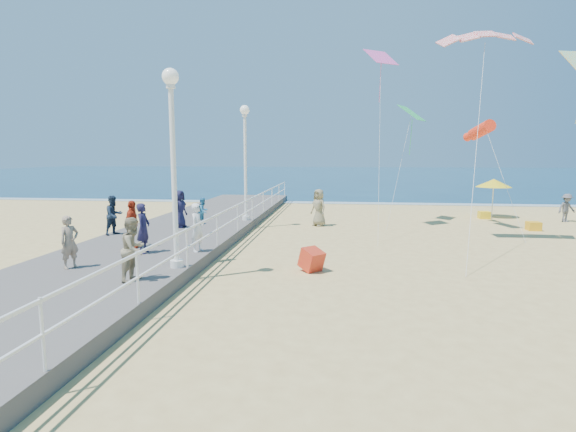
# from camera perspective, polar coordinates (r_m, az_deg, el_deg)

# --- Properties ---
(ground) EXTENTS (160.00, 160.00, 0.00)m
(ground) POSITION_cam_1_polar(r_m,az_deg,el_deg) (12.17, 10.75, -8.98)
(ground) COLOR #DABE72
(ground) RESTS_ON ground
(ocean) EXTENTS (160.00, 90.00, 0.05)m
(ocean) POSITION_cam_1_polar(r_m,az_deg,el_deg) (76.71, 7.57, 5.20)
(ocean) COLOR #0D324F
(ocean) RESTS_ON ground
(surf_line) EXTENTS (160.00, 1.20, 0.04)m
(surf_line) POSITION_cam_1_polar(r_m,az_deg,el_deg) (32.32, 8.38, 1.63)
(surf_line) COLOR silver
(surf_line) RESTS_ON ground
(boardwalk) EXTENTS (5.00, 44.00, 0.40)m
(boardwalk) POSITION_cam_1_polar(r_m,az_deg,el_deg) (13.79, -22.32, -6.56)
(boardwalk) COLOR #64605B
(boardwalk) RESTS_ON ground
(railing) EXTENTS (0.05, 42.00, 0.55)m
(railing) POSITION_cam_1_polar(r_m,az_deg,el_deg) (12.56, -12.76, -2.63)
(railing) COLOR white
(railing) RESTS_ON boardwalk
(lamp_post_mid) EXTENTS (0.44, 0.44, 5.32)m
(lamp_post_mid) POSITION_cam_1_polar(r_m,az_deg,el_deg) (12.47, -14.42, 8.38)
(lamp_post_mid) COLOR white
(lamp_post_mid) RESTS_ON boardwalk
(lamp_post_far) EXTENTS (0.44, 0.44, 5.32)m
(lamp_post_far) POSITION_cam_1_polar(r_m,az_deg,el_deg) (21.11, -5.46, 8.28)
(lamp_post_far) COLOR white
(lamp_post_far) RESTS_ON boardwalk
(woman_holding_toddler) EXTENTS (0.52, 0.65, 1.55)m
(woman_holding_toddler) POSITION_cam_1_polar(r_m,az_deg,el_deg) (14.56, -11.40, -1.46)
(woman_holding_toddler) COLOR silver
(woman_holding_toddler) RESTS_ON boardwalk
(toddler_held) EXTENTS (0.44, 0.50, 0.87)m
(toddler_held) POSITION_cam_1_polar(r_m,az_deg,el_deg) (14.58, -10.71, 0.60)
(toddler_held) COLOR teal
(toddler_held) RESTS_ON boardwalk
(spectator_0) EXTENTS (0.39, 0.58, 1.58)m
(spectator_0) POSITION_cam_1_polar(r_m,az_deg,el_deg) (14.78, -17.89, -1.49)
(spectator_0) COLOR #1D1A39
(spectator_0) RESTS_ON boardwalk
(spectator_1) EXTENTS (0.70, 0.84, 1.58)m
(spectator_1) POSITION_cam_1_polar(r_m,az_deg,el_deg) (11.65, -19.01, -4.00)
(spectator_1) COLOR gray
(spectator_1) RESTS_ON boardwalk
(spectator_3) EXTENTS (0.46, 0.96, 1.58)m
(spectator_3) POSITION_cam_1_polar(r_m,az_deg,el_deg) (15.74, -19.17, -0.99)
(spectator_3) COLOR #B73016
(spectator_3) RESTS_ON boardwalk
(spectator_4) EXTENTS (0.66, 0.87, 1.59)m
(spectator_4) POSITION_cam_1_polar(r_m,az_deg,el_deg) (19.53, -13.58, 0.88)
(spectator_4) COLOR #191835
(spectator_4) RESTS_ON boardwalk
(spectator_6) EXTENTS (0.54, 0.63, 1.45)m
(spectator_6) POSITION_cam_1_polar(r_m,az_deg,el_deg) (13.58, -26.00, -3.00)
(spectator_6) COLOR gray
(spectator_6) RESTS_ON boardwalk
(spectator_7) EXTENTS (0.83, 0.91, 1.52)m
(spectator_7) POSITION_cam_1_polar(r_m,az_deg,el_deg) (18.59, -21.23, 0.11)
(spectator_7) COLOR #1B293C
(spectator_7) RESTS_ON boardwalk
(beach_walker_a) EXTENTS (1.08, 0.82, 1.47)m
(beach_walker_a) POSITION_cam_1_polar(r_m,az_deg,el_deg) (27.33, 31.87, 0.88)
(beach_walker_a) COLOR #56565A
(beach_walker_a) RESTS_ON ground
(beach_walker_c) EXTENTS (1.04, 1.02, 1.81)m
(beach_walker_c) POSITION_cam_1_polar(r_m,az_deg,el_deg) (21.95, 3.92, 1.07)
(beach_walker_c) COLOR #7F7758
(beach_walker_c) RESTS_ON ground
(box_kite) EXTENTS (0.89, 0.89, 0.74)m
(box_kite) POSITION_cam_1_polar(r_m,az_deg,el_deg) (13.53, 3.03, -5.81)
(box_kite) COLOR red
(box_kite) RESTS_ON ground
(beach_umbrella) EXTENTS (1.90, 1.90, 2.14)m
(beach_umbrella) POSITION_cam_1_polar(r_m,az_deg,el_deg) (27.26, 24.67, 3.82)
(beach_umbrella) COLOR white
(beach_umbrella) RESTS_ON ground
(beach_chair_left) EXTENTS (0.55, 0.55, 0.40)m
(beach_chair_left) POSITION_cam_1_polar(r_m,az_deg,el_deg) (23.61, 28.72, -1.13)
(beach_chair_left) COLOR #F5A819
(beach_chair_left) RESTS_ON ground
(beach_chair_right) EXTENTS (0.55, 0.55, 0.40)m
(beach_chair_right) POSITION_cam_1_polar(r_m,az_deg,el_deg) (26.71, 23.63, 0.12)
(beach_chair_right) COLOR yellow
(beach_chair_right) RESTS_ON ground
(kite_parafoil) EXTENTS (3.41, 0.94, 0.65)m
(kite_parafoil) POSITION_cam_1_polar(r_m,az_deg,el_deg) (19.17, 23.80, 20.40)
(kite_parafoil) COLOR red
(kite_windsock) EXTENTS (1.03, 2.80, 1.11)m
(kite_windsock) POSITION_cam_1_polar(r_m,az_deg,el_deg) (22.69, 23.35, 9.98)
(kite_windsock) COLOR #FF3215
(kite_diamond_pink) EXTENTS (1.62, 1.56, 0.78)m
(kite_diamond_pink) POSITION_cam_1_polar(r_m,az_deg,el_deg) (21.86, 11.71, 19.16)
(kite_diamond_pink) COLOR #DB50A5
(kite_diamond_green) EXTENTS (1.60, 1.70, 0.81)m
(kite_diamond_green) POSITION_cam_1_polar(r_m,az_deg,el_deg) (24.25, 15.44, 12.49)
(kite_diamond_green) COLOR #28BC5D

